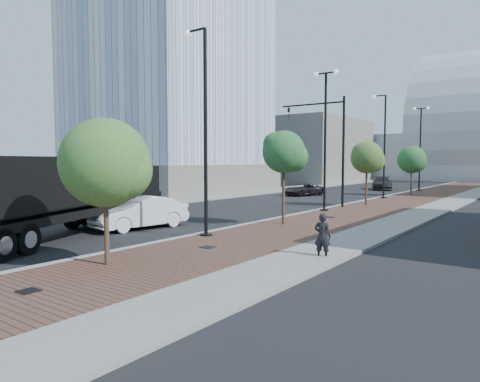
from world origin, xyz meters
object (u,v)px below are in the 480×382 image
Objects in this scene: pedestrian at (322,236)px; dump_truck at (97,198)px; white_sedan at (140,213)px; dark_car_mid at (303,190)px.

dump_truck is at bearing -6.15° from pedestrian.
dump_truck is 2.36m from white_sedan.
pedestrian is (13.71, -24.33, 0.22)m from dark_car_mid.
dark_car_mid is (-3.24, 23.44, -0.21)m from white_sedan.
dump_truck is 2.76× the size of white_sedan.
pedestrian reaches higher than dark_car_mid.
dump_truck is 3.18× the size of dark_car_mid.
dump_truck reaches higher than white_sedan.
white_sedan reaches higher than dark_car_mid.
pedestrian is (12.37, 0.32, -0.70)m from dump_truck.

